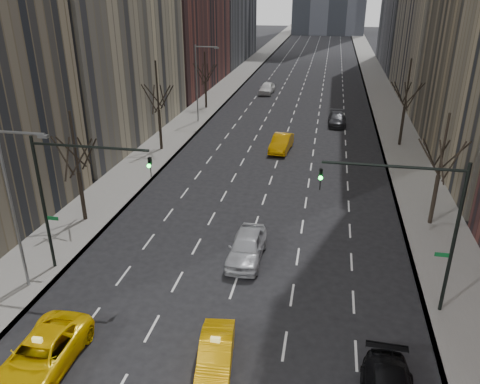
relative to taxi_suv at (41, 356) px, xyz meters
The scene contains 17 objects.
sidewalk_left 65.66m from the taxi_suv, 94.65° to the left, with size 4.50×320.00×0.15m, color slate.
sidewalk_right 68.19m from the taxi_suv, 73.66° to the left, with size 4.50×320.00×0.15m, color slate.
tree_lw_b 14.66m from the taxi_suv, 110.66° to the left, with size 3.36×3.50×7.82m.
tree_lw_c 30.05m from the taxi_suv, 99.77° to the left, with size 3.36×3.50×8.74m.
tree_lw_d 47.79m from the taxi_suv, 96.10° to the left, with size 3.36×3.50×7.36m.
tree_rw_b 25.91m from the taxi_suv, 42.64° to the left, with size 3.36×3.50×7.82m.
tree_rw_c 40.31m from the taxi_suv, 61.88° to the left, with size 3.36×3.50×8.74m.
traffic_mast_left 9.07m from the taxi_suv, 106.30° to the left, with size 6.69×0.39×8.00m.
traffic_mast_right 18.30m from the taxi_suv, 24.86° to the left, with size 6.69×0.39×8.00m.
streetlight_near 8.27m from the taxi_suv, 125.69° to the left, with size 2.83×0.22×9.00m.
streetlight_far 40.91m from the taxi_suv, 95.52° to the left, with size 2.83×0.22×9.00m.
taxi_suv is the anchor object (origin of this frame).
taxi_sedan 7.52m from the taxi_suv, 12.61° to the left, with size 1.43×4.09×1.35m, color #DD9A04.
silver_sedan_ahead 12.76m from the taxi_suv, 56.08° to the left, with size 2.01×4.99×1.70m, color #A9ABB1.
far_taxi 32.28m from the taxi_suv, 77.56° to the left, with size 1.73×4.95×1.63m, color #E79904.
far_suv_grey 44.19m from the taxi_suv, 73.61° to the left, with size 2.02×4.97×1.44m, color #2D2D32.
far_car_white 58.57m from the taxi_suv, 88.28° to the left, with size 2.00×4.96×1.69m, color white.
Camera 1 is at (4.41, -9.07, 15.34)m, focal length 35.00 mm.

